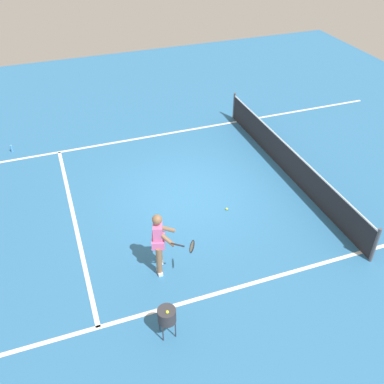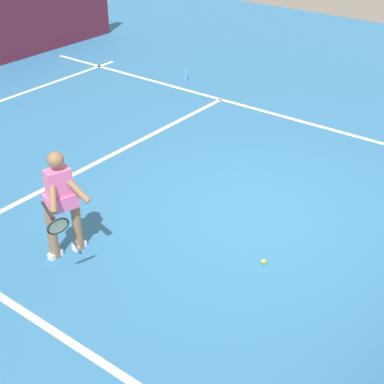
{
  "view_description": "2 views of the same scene",
  "coord_description": "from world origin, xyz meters",
  "px_view_note": "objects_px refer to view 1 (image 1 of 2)",
  "views": [
    {
      "loc": [
        9.31,
        -3.23,
        7.34
      ],
      "look_at": [
        1.02,
        -0.24,
        0.86
      ],
      "focal_mm": 40.92,
      "sensor_mm": 36.0,
      "label": 1
    },
    {
      "loc": [
        6.51,
        3.76,
        4.76
      ],
      "look_at": [
        1.3,
        -0.23,
        0.9
      ],
      "focal_mm": 53.89,
      "sensor_mm": 36.0,
      "label": 2
    }
  ],
  "objects_px": {
    "tennis_player": "(160,241)",
    "tennis_ball_near": "(227,209)",
    "ball_hopper": "(167,316)",
    "water_bottle": "(12,149)"
  },
  "relations": [
    {
      "from": "tennis_player",
      "to": "water_bottle",
      "type": "bearing_deg",
      "value": -154.98
    },
    {
      "from": "ball_hopper",
      "to": "tennis_player",
      "type": "bearing_deg",
      "value": 167.47
    },
    {
      "from": "tennis_ball_near",
      "to": "tennis_player",
      "type": "bearing_deg",
      "value": -57.32
    },
    {
      "from": "water_bottle",
      "to": "tennis_ball_near",
      "type": "bearing_deg",
      "value": 46.12
    },
    {
      "from": "tennis_player",
      "to": "tennis_ball_near",
      "type": "bearing_deg",
      "value": 122.68
    },
    {
      "from": "tennis_player",
      "to": "water_bottle",
      "type": "xyz_separation_m",
      "value": [
        -6.58,
        -3.07,
        -0.73
      ]
    },
    {
      "from": "ball_hopper",
      "to": "water_bottle",
      "type": "relative_size",
      "value": 3.1
    },
    {
      "from": "tennis_player",
      "to": "ball_hopper",
      "type": "bearing_deg",
      "value": -12.53
    },
    {
      "from": "tennis_player",
      "to": "water_bottle",
      "type": "relative_size",
      "value": 6.46
    },
    {
      "from": "tennis_player",
      "to": "ball_hopper",
      "type": "height_order",
      "value": "tennis_player"
    }
  ]
}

